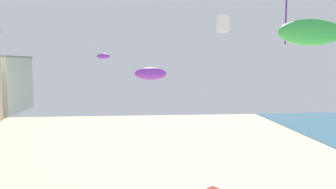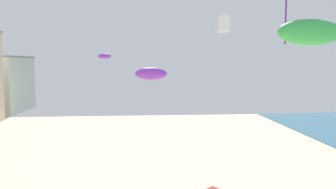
{
  "view_description": "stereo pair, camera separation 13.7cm",
  "coord_description": "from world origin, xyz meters",
  "px_view_note": "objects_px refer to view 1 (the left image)",
  "views": [
    {
      "loc": [
        3.26,
        -0.71,
        9.53
      ],
      "look_at": [
        4.96,
        18.76,
        7.68
      ],
      "focal_mm": 36.39,
      "sensor_mm": 36.0,
      "label": 1
    },
    {
      "loc": [
        3.4,
        -0.72,
        9.53
      ],
      "look_at": [
        4.96,
        18.76,
        7.68
      ],
      "focal_mm": 36.39,
      "sensor_mm": 36.0,
      "label": 2
    }
  ],
  "objects_px": {
    "kite_green_parafoil": "(311,32)",
    "kite_purple_parafoil_2": "(103,56)",
    "kite_purple_parafoil_3": "(151,74)",
    "kite_white_box": "(223,24)"
  },
  "relations": [
    {
      "from": "kite_purple_parafoil_2",
      "to": "kite_green_parafoil",
      "type": "bearing_deg",
      "value": -61.95
    },
    {
      "from": "kite_green_parafoil",
      "to": "kite_purple_parafoil_2",
      "type": "height_order",
      "value": "kite_green_parafoil"
    },
    {
      "from": "kite_green_parafoil",
      "to": "kite_purple_parafoil_3",
      "type": "distance_m",
      "value": 12.64
    },
    {
      "from": "kite_white_box",
      "to": "kite_purple_parafoil_2",
      "type": "xyz_separation_m",
      "value": [
        -11.37,
        1.63,
        -3.03
      ]
    },
    {
      "from": "kite_purple_parafoil_3",
      "to": "kite_green_parafoil",
      "type": "bearing_deg",
      "value": -59.51
    },
    {
      "from": "kite_white_box",
      "to": "kite_purple_parafoil_2",
      "type": "relative_size",
      "value": 1.19
    },
    {
      "from": "kite_purple_parafoil_2",
      "to": "kite_purple_parafoil_3",
      "type": "distance_m",
      "value": 10.15
    },
    {
      "from": "kite_purple_parafoil_2",
      "to": "kite_purple_parafoil_3",
      "type": "relative_size",
      "value": 0.57
    },
    {
      "from": "kite_green_parafoil",
      "to": "kite_purple_parafoil_2",
      "type": "xyz_separation_m",
      "value": [
        -10.58,
        19.86,
        -0.65
      ]
    },
    {
      "from": "kite_green_parafoil",
      "to": "kite_white_box",
      "type": "xyz_separation_m",
      "value": [
        0.79,
        18.23,
        2.38
      ]
    }
  ]
}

